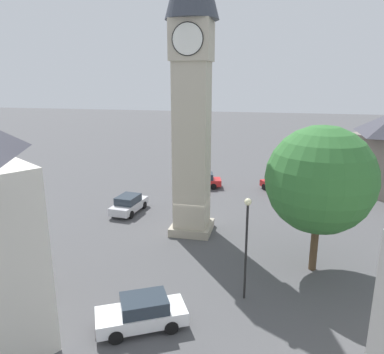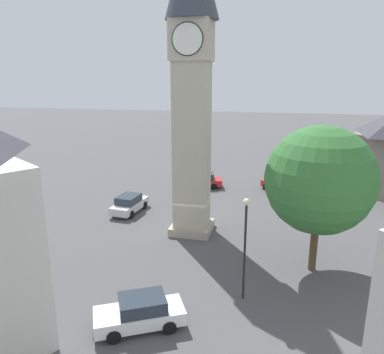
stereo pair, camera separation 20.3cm
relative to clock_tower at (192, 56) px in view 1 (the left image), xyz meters
name	(u,v)px [view 1 (the left image)]	position (x,y,z in m)	size (l,w,h in m)	color
ground_plane	(192,231)	(0.00, 0.00, -12.56)	(200.00, 200.00, 0.00)	#4C4C4F
clock_tower	(192,56)	(0.00, 0.00, 0.00)	(3.56, 3.56, 21.44)	#A59C89
car_blue_kerb	(279,185)	(6.43, 11.33, -11.80)	(3.79, 4.33, 1.53)	red
car_silver_kerb	(202,180)	(-1.44, 11.48, -11.80)	(4.40, 2.57, 1.53)	red
car_red_corner	(129,204)	(-6.11, 2.81, -11.80)	(2.16, 4.29, 1.53)	silver
car_white_side	(142,313)	(0.10, -11.36, -11.80)	(4.44, 3.41, 1.53)	white
pedestrian	(329,213)	(10.13, 3.28, -11.55)	(0.43, 0.42, 1.69)	#706656
tree	(320,180)	(8.30, -4.05, -6.97)	(6.21, 6.21, 8.70)	brown
lamp_post	(247,234)	(4.52, -8.00, -8.92)	(0.36, 0.36, 5.50)	black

